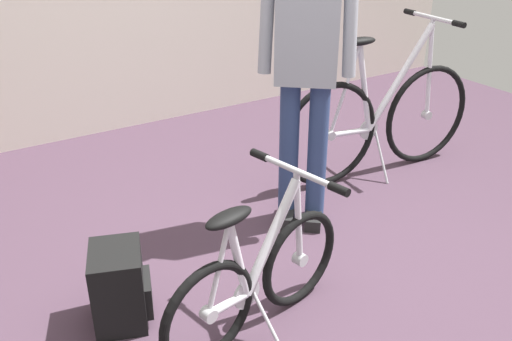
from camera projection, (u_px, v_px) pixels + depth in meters
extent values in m
plane|color=#473342|center=(311.00, 283.00, 2.73)|extent=(6.88, 6.88, 0.00)
torus|color=black|center=(300.00, 259.00, 2.51)|extent=(0.47, 0.14, 0.47)
cylinder|color=#B7B7BC|center=(300.00, 259.00, 2.51)|extent=(0.07, 0.06, 0.06)
torus|color=black|center=(209.00, 314.00, 2.18)|extent=(0.47, 0.14, 0.47)
cylinder|color=#B7B7BC|center=(209.00, 314.00, 2.18)|extent=(0.07, 0.06, 0.06)
cylinder|color=silver|center=(228.00, 304.00, 2.24)|extent=(0.21, 0.08, 0.05)
cylinder|color=silver|center=(271.00, 237.00, 2.31)|extent=(0.33, 0.11, 0.46)
cylinder|color=silver|center=(238.00, 260.00, 2.20)|extent=(0.13, 0.06, 0.39)
cylinder|color=silver|center=(228.00, 304.00, 2.24)|extent=(0.21, 0.07, 0.04)
cylinder|color=silver|center=(298.00, 221.00, 2.41)|extent=(0.08, 0.04, 0.42)
cylinder|color=silver|center=(219.00, 269.00, 2.13)|extent=(0.14, 0.05, 0.38)
ellipsoid|color=black|center=(229.00, 218.00, 2.08)|extent=(0.23, 0.13, 0.05)
cylinder|color=#B7B7BC|center=(297.00, 175.00, 2.29)|extent=(0.03, 0.03, 0.04)
cylinder|color=#B7B7BC|center=(297.00, 171.00, 2.28)|extent=(0.12, 0.44, 0.03)
cylinder|color=black|center=(339.00, 189.00, 2.14)|extent=(0.05, 0.10, 0.04)
cylinder|color=black|center=(260.00, 155.00, 2.42)|extent=(0.05, 0.10, 0.04)
cylinder|color=#B7B7BC|center=(246.00, 294.00, 2.31)|extent=(0.14, 0.04, 0.14)
cylinder|color=#B7B7BC|center=(268.00, 322.00, 2.33)|extent=(0.06, 0.19, 0.22)
torus|color=black|center=(427.00, 115.00, 3.85)|extent=(0.70, 0.10, 0.70)
cylinder|color=#B7B7BC|center=(427.00, 115.00, 3.85)|extent=(0.06, 0.05, 0.06)
torus|color=black|center=(330.00, 135.00, 3.52)|extent=(0.70, 0.10, 0.70)
cylinder|color=#B7B7BC|center=(330.00, 135.00, 3.52)|extent=(0.06, 0.05, 0.06)
cylinder|color=silver|center=(350.00, 132.00, 3.59)|extent=(0.31, 0.06, 0.05)
cylinder|color=silver|center=(400.00, 78.00, 3.60)|extent=(0.47, 0.08, 0.67)
cylinder|color=silver|center=(364.00, 89.00, 3.50)|extent=(0.17, 0.05, 0.59)
cylinder|color=silver|center=(350.00, 132.00, 3.59)|extent=(0.31, 0.05, 0.04)
cylinder|color=silver|center=(429.00, 71.00, 3.70)|extent=(0.10, 0.04, 0.63)
cylinder|color=silver|center=(345.00, 91.00, 3.43)|extent=(0.20, 0.04, 0.57)
ellipsoid|color=black|center=(360.00, 41.00, 3.34)|extent=(0.23, 0.11, 0.05)
cylinder|color=#B7B7BC|center=(433.00, 21.00, 3.53)|extent=(0.03, 0.03, 0.04)
cylinder|color=#B7B7BC|center=(433.00, 18.00, 3.53)|extent=(0.06, 0.44, 0.03)
cylinder|color=black|center=(459.00, 24.00, 3.35)|extent=(0.04, 0.09, 0.04)
cylinder|color=black|center=(410.00, 12.00, 3.70)|extent=(0.04, 0.09, 0.04)
cylinder|color=#B7B7BC|center=(369.00, 130.00, 3.65)|extent=(0.14, 0.03, 0.14)
cylinder|color=#B7B7BC|center=(381.00, 157.00, 3.68)|extent=(0.03, 0.19, 0.32)
cylinder|color=navy|center=(289.00, 153.00, 3.13)|extent=(0.11, 0.11, 0.83)
cube|color=black|center=(286.00, 215.00, 3.25)|extent=(0.22, 0.24, 0.07)
cylinder|color=navy|center=(317.00, 154.00, 3.10)|extent=(0.11, 0.11, 0.83)
cube|color=black|center=(314.00, 217.00, 3.23)|extent=(0.22, 0.24, 0.07)
cube|color=#999EA8|center=(308.00, 21.00, 2.79)|extent=(0.37, 0.36, 0.64)
cylinder|color=#999EA8|center=(267.00, 20.00, 2.80)|extent=(0.12, 0.10, 0.54)
cylinder|color=#999EA8|center=(350.00, 23.00, 2.75)|extent=(0.08, 0.11, 0.54)
cube|color=black|center=(118.00, 286.00, 2.42)|extent=(0.30, 0.33, 0.36)
cube|color=black|center=(148.00, 292.00, 2.47)|extent=(0.09, 0.19, 0.16)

